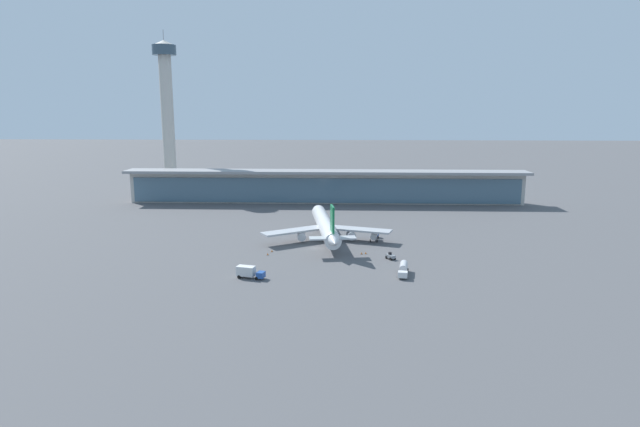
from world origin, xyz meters
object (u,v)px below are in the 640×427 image
(service_truck_near_nose_blue, at_px, (249,272))
(service_truck_by_tail_grey, at_px, (391,256))
(service_truck_mid_apron_blue, at_px, (374,235))
(safety_cone_alpha, at_px, (272,251))
(safety_cone_delta, at_px, (366,253))
(service_truck_under_wing_white, at_px, (403,268))
(airliner_on_stand, at_px, (325,226))
(control_tower, at_px, (167,106))
(safety_cone_bravo, at_px, (362,253))
(safety_cone_charlie, at_px, (268,254))

(service_truck_near_nose_blue, xyz_separation_m, service_truck_by_tail_grey, (37.99, 19.13, -0.82))
(service_truck_near_nose_blue, distance_m, service_truck_mid_apron_blue, 54.50)
(safety_cone_alpha, height_order, safety_cone_delta, same)
(service_truck_under_wing_white, distance_m, safety_cone_alpha, 43.13)
(airliner_on_stand, bearing_deg, safety_cone_alpha, -133.37)
(control_tower, height_order, safety_cone_bravo, control_tower)
(service_truck_mid_apron_blue, distance_m, safety_cone_bravo, 18.44)
(safety_cone_alpha, bearing_deg, safety_cone_delta, -2.57)
(safety_cone_bravo, xyz_separation_m, safety_cone_charlie, (-27.98, -2.10, 0.00))
(service_truck_by_tail_grey, distance_m, safety_cone_delta, 8.86)
(service_truck_by_tail_grey, bearing_deg, safety_cone_bravo, 147.58)
(control_tower, distance_m, safety_cone_delta, 163.44)
(airliner_on_stand, height_order, control_tower, control_tower)
(service_truck_under_wing_white, height_order, safety_cone_delta, service_truck_under_wing_white)
(service_truck_near_nose_blue, distance_m, service_truck_by_tail_grey, 42.54)
(service_truck_mid_apron_blue, distance_m, safety_cone_delta, 17.80)
(airliner_on_stand, bearing_deg, safety_cone_bravo, -57.94)
(safety_cone_bravo, distance_m, safety_cone_delta, 1.33)
(airliner_on_stand, relative_size, service_truck_under_wing_white, 6.34)
(control_tower, height_order, safety_cone_charlie, control_tower)
(service_truck_mid_apron_blue, height_order, control_tower, control_tower)
(service_truck_under_wing_white, relative_size, service_truck_by_tail_grey, 2.66)
(service_truck_near_nose_blue, distance_m, safety_cone_delta, 39.72)
(service_truck_mid_apron_blue, distance_m, safety_cone_alpha, 35.91)
(airliner_on_stand, distance_m, safety_cone_alpha, 23.35)
(control_tower, bearing_deg, service_truck_mid_apron_blue, -46.17)
(airliner_on_stand, bearing_deg, service_truck_near_nose_blue, -113.30)
(safety_cone_alpha, bearing_deg, service_truck_mid_apron_blue, 26.66)
(safety_cone_alpha, bearing_deg, service_truck_under_wing_white, -29.74)
(safety_cone_bravo, bearing_deg, control_tower, 128.06)
(service_truck_mid_apron_blue, height_order, safety_cone_charlie, service_truck_mid_apron_blue)
(safety_cone_delta, bearing_deg, safety_cone_alpha, 177.43)
(service_truck_under_wing_white, xyz_separation_m, safety_cone_bravo, (-10.22, 19.75, -1.39))
(service_truck_by_tail_grey, height_order, safety_cone_bravo, service_truck_by_tail_grey)
(airliner_on_stand, distance_m, safety_cone_delta, 22.44)
(safety_cone_bravo, bearing_deg, airliner_on_stand, 122.06)
(safety_cone_charlie, xyz_separation_m, safety_cone_delta, (29.26, 2.46, 0.00))
(safety_cone_bravo, relative_size, safety_cone_delta, 1.00)
(service_truck_by_tail_grey, relative_size, safety_cone_delta, 4.75)
(service_truck_mid_apron_blue, height_order, safety_cone_delta, service_truck_mid_apron_blue)
(service_truck_near_nose_blue, distance_m, control_tower, 167.78)
(service_truck_near_nose_blue, distance_m, service_truck_under_wing_white, 40.30)
(airliner_on_stand, height_order, safety_cone_bravo, airliner_on_stand)
(safety_cone_charlie, distance_m, safety_cone_delta, 29.36)
(safety_cone_delta, bearing_deg, airliner_on_stand, 125.38)
(service_truck_by_tail_grey, xyz_separation_m, safety_cone_bravo, (-8.17, 5.19, -0.56))
(airliner_on_stand, xyz_separation_m, control_tower, (-85.21, 105.17, 39.86))
(service_truck_near_nose_blue, bearing_deg, safety_cone_alpha, 84.26)
(airliner_on_stand, bearing_deg, safety_cone_charlie, -128.98)
(airliner_on_stand, relative_size, control_tower, 0.68)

